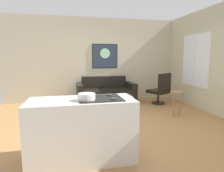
# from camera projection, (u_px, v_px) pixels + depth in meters

# --- Properties ---
(ground) EXTENTS (6.40, 6.40, 0.04)m
(ground) POSITION_uv_depth(u_px,v_px,m) (117.00, 122.00, 4.35)
(ground) COLOR #B07D48
(back_wall) EXTENTS (6.40, 0.05, 2.80)m
(back_wall) POSITION_uv_depth(u_px,v_px,m) (101.00, 60.00, 6.49)
(back_wall) COLOR beige
(back_wall) RESTS_ON ground
(right_wall) EXTENTS (0.05, 6.40, 2.80)m
(right_wall) POSITION_uv_depth(u_px,v_px,m) (211.00, 60.00, 4.99)
(right_wall) COLOR beige
(right_wall) RESTS_ON ground
(couch) EXTENTS (1.88, 0.90, 0.85)m
(couch) POSITION_uv_depth(u_px,v_px,m) (106.00, 94.00, 6.17)
(couch) COLOR black
(couch) RESTS_ON ground
(coffee_table) EXTENTS (1.02, 0.56, 0.45)m
(coffee_table) POSITION_uv_depth(u_px,v_px,m) (112.00, 97.00, 5.07)
(coffee_table) COLOR silver
(coffee_table) RESTS_ON ground
(armchair) EXTENTS (0.77, 0.76, 0.99)m
(armchair) POSITION_uv_depth(u_px,v_px,m) (161.00, 89.00, 5.95)
(armchair) COLOR black
(armchair) RESTS_ON ground
(bar_stool) EXTENTS (0.33, 0.32, 0.63)m
(bar_stool) POSITION_uv_depth(u_px,v_px,m) (176.00, 98.00, 4.70)
(bar_stool) COLOR #A2724C
(bar_stool) RESTS_ON ground
(kitchen_counter) EXTENTS (1.47, 0.65, 0.91)m
(kitchen_counter) POSITION_uv_depth(u_px,v_px,m) (82.00, 130.00, 2.67)
(kitchen_counter) COLOR silver
(kitchen_counter) RESTS_ON ground
(mixing_bowl) EXTENTS (0.23, 0.23, 0.10)m
(mixing_bowl) POSITION_uv_depth(u_px,v_px,m) (87.00, 97.00, 2.53)
(mixing_bowl) COLOR silver
(mixing_bowl) RESTS_ON kitchen_counter
(wall_painting) EXTENTS (0.88, 0.03, 0.82)m
(wall_painting) POSITION_uv_depth(u_px,v_px,m) (105.00, 56.00, 6.46)
(wall_painting) COLOR black
(window) EXTENTS (0.03, 1.22, 1.56)m
(window) POSITION_uv_depth(u_px,v_px,m) (195.00, 61.00, 5.56)
(window) COLOR silver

